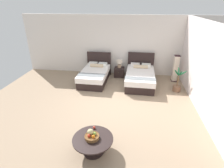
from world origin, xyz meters
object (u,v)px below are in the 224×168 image
object	(u,v)px
bed_near_window	(95,75)
bed_near_corner	(140,77)
table_lamp	(119,63)
nightstand	(119,72)
loose_apple	(94,127)
coffee_table	(93,142)
fruit_bowl	(92,136)
potted_palm	(177,86)
floor_lamp_corner	(175,68)

from	to	relation	value
bed_near_window	bed_near_corner	world-z (taller)	bed_near_corner
bed_near_window	table_lamp	xyz separation A→B (m)	(1.07, 0.74, 0.37)
nightstand	loose_apple	size ratio (longest dim) A/B	6.75
coffee_table	fruit_bowl	size ratio (longest dim) A/B	2.78
coffee_table	potted_palm	world-z (taller)	potted_palm
floor_lamp_corner	potted_palm	size ratio (longest dim) A/B	1.23
bed_near_window	loose_apple	bearing A→B (deg)	-77.83
bed_near_corner	table_lamp	xyz separation A→B (m)	(-1.01, 0.74, 0.37)
floor_lamp_corner	bed_near_corner	bearing A→B (deg)	-162.03
bed_near_window	floor_lamp_corner	distance (m)	3.74
bed_near_window	floor_lamp_corner	size ratio (longest dim) A/B	1.71
floor_lamp_corner	potted_palm	distance (m)	1.14
nightstand	fruit_bowl	bearing A→B (deg)	-92.37
coffee_table	floor_lamp_corner	world-z (taller)	floor_lamp_corner
bed_near_corner	fruit_bowl	bearing A→B (deg)	-105.89
nightstand	potted_palm	world-z (taller)	potted_palm
table_lamp	coffee_table	world-z (taller)	table_lamp
loose_apple	potted_palm	size ratio (longest dim) A/B	0.07
floor_lamp_corner	fruit_bowl	bearing A→B (deg)	-120.48
loose_apple	table_lamp	bearing A→B (deg)	87.23
table_lamp	floor_lamp_corner	distance (m)	2.63
potted_palm	table_lamp	bearing A→B (deg)	152.87
fruit_bowl	loose_apple	world-z (taller)	fruit_bowl
potted_palm	nightstand	bearing A→B (deg)	153.23
nightstand	floor_lamp_corner	distance (m)	2.65
table_lamp	loose_apple	bearing A→B (deg)	-92.77
coffee_table	loose_apple	xyz separation A→B (m)	(-0.04, 0.36, 0.14)
table_lamp	potted_palm	distance (m)	2.88
nightstand	loose_apple	distance (m)	4.66
bed_near_corner	floor_lamp_corner	xyz separation A→B (m)	(1.61, 0.52, 0.30)
table_lamp	loose_apple	size ratio (longest dim) A/B	5.26
nightstand	potted_palm	xyz separation A→B (m)	(2.54, -1.28, 0.02)
nightstand	table_lamp	distance (m)	0.45
loose_apple	potted_palm	xyz separation A→B (m)	(2.76, 3.37, -0.22)
bed_near_window	nightstand	world-z (taller)	bed_near_window
floor_lamp_corner	coffee_table	bearing A→B (deg)	-120.20
bed_near_window	table_lamp	distance (m)	1.36
floor_lamp_corner	potted_palm	xyz separation A→B (m)	(-0.08, -1.08, -0.37)
bed_near_window	table_lamp	bearing A→B (deg)	34.67
bed_near_window	potted_palm	bearing A→B (deg)	-8.79
table_lamp	loose_apple	distance (m)	4.68
table_lamp	bed_near_corner	bearing A→B (deg)	-36.26
bed_near_corner	fruit_bowl	xyz separation A→B (m)	(-1.22, -4.28, 0.18)
bed_near_corner	fruit_bowl	world-z (taller)	bed_near_corner
bed_near_window	loose_apple	size ratio (longest dim) A/B	29.33
bed_near_corner	table_lamp	bearing A→B (deg)	143.74
coffee_table	potted_palm	xyz separation A→B (m)	(2.72, 3.73, -0.08)
bed_near_corner	nightstand	world-z (taller)	bed_near_corner
nightstand	fruit_bowl	size ratio (longest dim) A/B	1.36
nightstand	floor_lamp_corner	size ratio (longest dim) A/B	0.39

